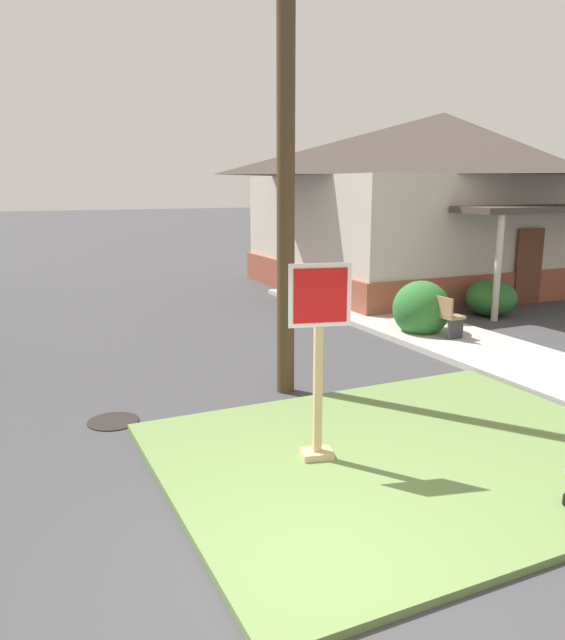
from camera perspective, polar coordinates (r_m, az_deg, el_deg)
The scene contains 10 objects.
ground_plane at distance 5.58m, azimuth 3.62°, elevation -22.48°, with size 160.00×160.00×0.00m, color #3D3D3F.
grass_corner_patch at distance 7.69m, azimuth 11.82°, elevation -12.07°, with size 5.83×4.56×0.08m, color #668447.
sidewalk_strip at distance 12.89m, azimuth 16.69°, elevation -2.19°, with size 2.20×14.86×0.12m, color #B2AFA8.
stop_sign at distance 6.98m, azimuth 3.34°, elevation -4.30°, with size 0.69×0.36×2.28m.
manhole_cover at distance 8.89m, azimuth -15.40°, elevation -9.04°, with size 0.70×0.70×0.02m, color black.
street_bench at distance 13.38m, azimuth 13.76°, elevation 0.80°, with size 0.42×1.46×0.85m.
utility_pole at distance 9.51m, azimuth 0.32°, elevation 25.30°, with size 1.81×0.27×10.13m.
corner_house at distance 20.64m, azimuth 14.41°, elevation 10.84°, with size 10.77×9.25×5.39m.
shrub_near_porch at distance 16.13m, azimuth 18.76°, elevation 1.96°, with size 1.24×1.24×0.90m, color #2A6128.
shrub_by_curb at distance 13.47m, azimuth 12.73°, elevation 1.02°, with size 1.21×1.21×1.21m, color #2E7030.
Camera 1 is at (-2.22, -4.00, 3.19)m, focal length 34.55 mm.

